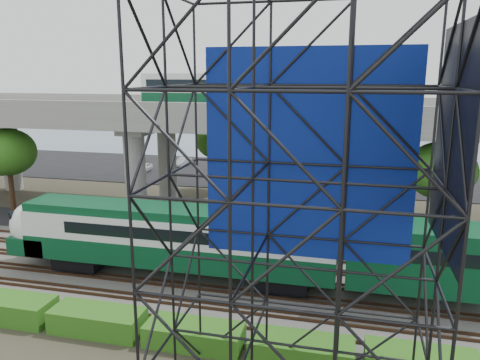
# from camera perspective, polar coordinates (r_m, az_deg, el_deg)

# --- Properties ---
(ground) EXTENTS (140.00, 140.00, 0.00)m
(ground) POSITION_cam_1_polar(r_m,az_deg,el_deg) (27.16, -4.57, -14.39)
(ground) COLOR #474233
(ground) RESTS_ON ground
(ballast_bed) EXTENTS (90.00, 12.00, 0.20)m
(ballast_bed) POSITION_cam_1_polar(r_m,az_deg,el_deg) (28.82, -3.31, -12.46)
(ballast_bed) COLOR slate
(ballast_bed) RESTS_ON ground
(service_road) EXTENTS (90.00, 5.00, 0.08)m
(service_road) POSITION_cam_1_polar(r_m,az_deg,el_deg) (36.43, 0.62, -6.97)
(service_road) COLOR black
(service_road) RESTS_ON ground
(parking_lot) EXTENTS (90.00, 18.00, 0.08)m
(parking_lot) POSITION_cam_1_polar(r_m,az_deg,el_deg) (58.71, 5.83, 0.68)
(parking_lot) COLOR black
(parking_lot) RESTS_ON ground
(harbor_water) EXTENTS (140.00, 40.00, 0.03)m
(harbor_water) POSITION_cam_1_polar(r_m,az_deg,el_deg) (80.21, 8.03, 3.91)
(harbor_water) COLOR #445F70
(harbor_water) RESTS_ON ground
(rail_tracks) EXTENTS (90.00, 9.52, 0.16)m
(rail_tracks) POSITION_cam_1_polar(r_m,az_deg,el_deg) (28.74, -3.31, -12.13)
(rail_tracks) COLOR #472D1E
(rail_tracks) RESTS_ON ballast_bed
(commuter_train) EXTENTS (29.30, 3.06, 4.30)m
(commuter_train) POSITION_cam_1_polar(r_m,az_deg,el_deg) (27.79, -3.72, -7.23)
(commuter_train) COLOR black
(commuter_train) RESTS_ON rail_tracks
(overpass) EXTENTS (80.00, 12.00, 12.40)m
(overpass) POSITION_cam_1_polar(r_m,az_deg,el_deg) (39.91, 2.02, 6.85)
(overpass) COLOR #9E9B93
(overpass) RESTS_ON ground
(scaffold_tower) EXTENTS (9.36, 6.36, 15.00)m
(scaffold_tower) POSITION_cam_1_polar(r_m,az_deg,el_deg) (15.78, 6.97, -5.55)
(scaffold_tower) COLOR black
(scaffold_tower) RESTS_ON ground
(hedge_strip) EXTENTS (34.60, 1.80, 1.20)m
(hedge_strip) POSITION_cam_1_polar(r_m,az_deg,el_deg) (23.05, -5.60, -18.18)
(hedge_strip) COLOR #2C5D15
(hedge_strip) RESTS_ON ground
(trees) EXTENTS (40.94, 16.94, 7.69)m
(trees) POSITION_cam_1_polar(r_m,az_deg,el_deg) (41.53, -3.87, 3.38)
(trees) COLOR #382314
(trees) RESTS_ON ground
(suv) EXTENTS (5.30, 3.83, 1.34)m
(suv) POSITION_cam_1_polar(r_m,az_deg,el_deg) (42.76, -20.66, -3.79)
(suv) COLOR black
(suv) RESTS_ON service_road
(parked_cars) EXTENTS (36.64, 9.75, 1.32)m
(parked_cars) POSITION_cam_1_polar(r_m,az_deg,el_deg) (58.11, 8.63, 1.12)
(parked_cars) COLOR silver
(parked_cars) RESTS_ON parking_lot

